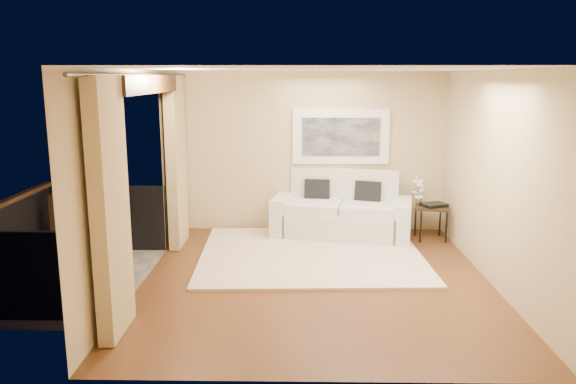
{
  "coord_description": "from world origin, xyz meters",
  "views": [
    {
      "loc": [
        -0.24,
        -6.96,
        2.62
      ],
      "look_at": [
        -0.37,
        0.61,
        1.05
      ],
      "focal_mm": 35.0,
      "sensor_mm": 36.0,
      "label": 1
    }
  ],
  "objects_px": {
    "bistro_table": "(81,247)",
    "balcony_chair_near": "(82,240)",
    "orchid": "(419,190)",
    "ice_bucket": "(68,230)",
    "balcony_chair_far": "(67,220)",
    "side_table": "(431,210)",
    "sofa": "(342,214)"
  },
  "relations": [
    {
      "from": "bistro_table",
      "to": "balcony_chair_near",
      "type": "bearing_deg",
      "value": 110.06
    },
    {
      "from": "sofa",
      "to": "orchid",
      "type": "distance_m",
      "value": 1.32
    },
    {
      "from": "side_table",
      "to": "bistro_table",
      "type": "bearing_deg",
      "value": -152.66
    },
    {
      "from": "balcony_chair_far",
      "to": "ice_bucket",
      "type": "xyz_separation_m",
      "value": [
        0.56,
        -1.31,
        0.23
      ]
    },
    {
      "from": "side_table",
      "to": "balcony_chair_near",
      "type": "bearing_deg",
      "value": -156.09
    },
    {
      "from": "balcony_chair_far",
      "to": "ice_bucket",
      "type": "distance_m",
      "value": 1.44
    },
    {
      "from": "orchid",
      "to": "balcony_chair_far",
      "type": "xyz_separation_m",
      "value": [
        -5.35,
        -1.22,
        -0.22
      ]
    },
    {
      "from": "balcony_chair_near",
      "to": "balcony_chair_far",
      "type": "bearing_deg",
      "value": 132.42
    },
    {
      "from": "balcony_chair_far",
      "to": "ice_bucket",
      "type": "bearing_deg",
      "value": 105.95
    },
    {
      "from": "bistro_table",
      "to": "balcony_chair_far",
      "type": "distance_m",
      "value": 1.61
    },
    {
      "from": "orchid",
      "to": "ice_bucket",
      "type": "xyz_separation_m",
      "value": [
        -4.79,
        -2.53,
        0.01
      ]
    },
    {
      "from": "orchid",
      "to": "balcony_chair_near",
      "type": "height_order",
      "value": "balcony_chair_near"
    },
    {
      "from": "sofa",
      "to": "balcony_chair_far",
      "type": "height_order",
      "value": "sofa"
    },
    {
      "from": "balcony_chair_far",
      "to": "sofa",
      "type": "bearing_deg",
      "value": -170.65
    },
    {
      "from": "sofa",
      "to": "orchid",
      "type": "relative_size",
      "value": 5.24
    },
    {
      "from": "side_table",
      "to": "sofa",
      "type": "bearing_deg",
      "value": 172.83
    },
    {
      "from": "side_table",
      "to": "balcony_chair_far",
      "type": "xyz_separation_m",
      "value": [
        -5.53,
        -1.04,
        0.06
      ]
    },
    {
      "from": "sofa",
      "to": "bistro_table",
      "type": "height_order",
      "value": "sofa"
    },
    {
      "from": "balcony_chair_near",
      "to": "side_table",
      "type": "bearing_deg",
      "value": 36.4
    },
    {
      "from": "bistro_table",
      "to": "ice_bucket",
      "type": "distance_m",
      "value": 0.29
    },
    {
      "from": "side_table",
      "to": "ice_bucket",
      "type": "xyz_separation_m",
      "value": [
        -4.96,
        -2.35,
        0.29
      ]
    },
    {
      "from": "bistro_table",
      "to": "orchid",
      "type": "bearing_deg",
      "value": 29.92
    },
    {
      "from": "bistro_table",
      "to": "balcony_chair_far",
      "type": "relative_size",
      "value": 0.71
    },
    {
      "from": "side_table",
      "to": "bistro_table",
      "type": "height_order",
      "value": "bistro_table"
    },
    {
      "from": "balcony_chair_far",
      "to": "balcony_chair_near",
      "type": "xyz_separation_m",
      "value": [
        0.65,
        -1.12,
        0.04
      ]
    },
    {
      "from": "balcony_chair_near",
      "to": "ice_bucket",
      "type": "xyz_separation_m",
      "value": [
        -0.08,
        -0.19,
        0.18
      ]
    },
    {
      "from": "side_table",
      "to": "orchid",
      "type": "bearing_deg",
      "value": 135.05
    },
    {
      "from": "side_table",
      "to": "ice_bucket",
      "type": "height_order",
      "value": "ice_bucket"
    },
    {
      "from": "orchid",
      "to": "balcony_chair_far",
      "type": "bearing_deg",
      "value": -167.17
    },
    {
      "from": "ice_bucket",
      "to": "sofa",
      "type": "bearing_deg",
      "value": 35.61
    },
    {
      "from": "sofa",
      "to": "balcony_chair_near",
      "type": "distance_m",
      "value": 4.18
    },
    {
      "from": "orchid",
      "to": "balcony_chair_near",
      "type": "bearing_deg",
      "value": -153.54
    }
  ]
}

